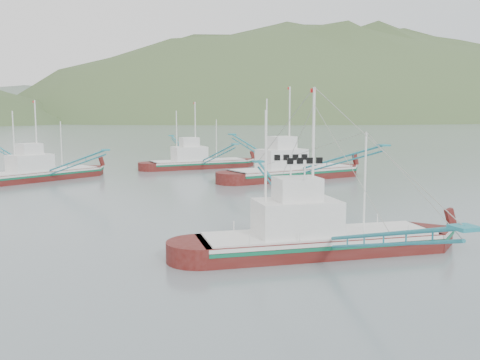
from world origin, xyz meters
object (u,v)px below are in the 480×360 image
object	(u,v)px
main_boat	(316,228)
bg_boat_left	(40,162)
bg_boat_right	(291,162)
bg_boat_far	(197,158)

from	to	relation	value
main_boat	bg_boat_left	distance (m)	41.76
bg_boat_right	bg_boat_left	bearing A→B (deg)	151.30
bg_boat_far	bg_boat_left	bearing A→B (deg)	-167.63
bg_boat_left	bg_boat_far	xyz separation A→B (m)	(20.15, 6.76, -0.62)
main_boat	bg_boat_far	bearing A→B (deg)	88.46
bg_boat_far	bg_boat_right	xyz separation A→B (m)	(7.39, -15.15, 0.57)
bg_boat_left	bg_boat_far	world-z (taller)	bg_boat_far
bg_boat_left	bg_boat_far	distance (m)	21.27
main_boat	bg_boat_far	distance (m)	45.90
main_boat	bg_boat_right	distance (m)	32.89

